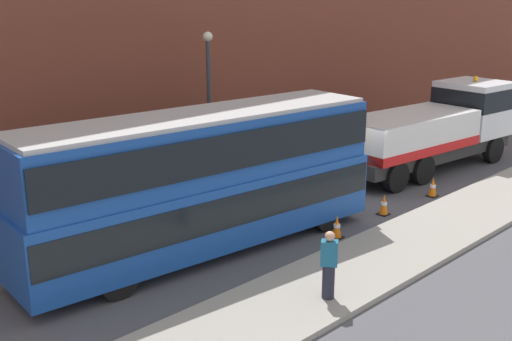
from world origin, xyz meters
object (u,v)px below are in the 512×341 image
(street_lamp, at_px, (209,97))
(traffic_cone_near_bus, at_px, (337,227))
(traffic_cone_midway, at_px, (384,205))
(double_decker_bus, at_px, (203,177))
(recovery_tow_truck, at_px, (435,127))
(pedestrian_onlooker, at_px, (329,266))
(traffic_cone_near_truck, at_px, (433,187))

(street_lamp, bearing_deg, traffic_cone_near_bus, -96.08)
(traffic_cone_midway, bearing_deg, double_decker_bus, 163.15)
(recovery_tow_truck, height_order, street_lamp, street_lamp)
(double_decker_bus, height_order, pedestrian_onlooker, double_decker_bus)
(pedestrian_onlooker, relative_size, street_lamp, 0.29)
(double_decker_bus, height_order, traffic_cone_midway, double_decker_bus)
(traffic_cone_near_bus, xyz_separation_m, traffic_cone_midway, (2.75, 0.18, 0.00))
(double_decker_bus, relative_size, pedestrian_onlooker, 6.54)
(pedestrian_onlooker, bearing_deg, traffic_cone_midway, -12.02)
(traffic_cone_midway, relative_size, traffic_cone_near_truck, 1.00)
(traffic_cone_near_bus, bearing_deg, recovery_tow_truck, 12.70)
(traffic_cone_midway, bearing_deg, street_lamp, 107.44)
(pedestrian_onlooker, bearing_deg, traffic_cone_near_truck, -19.72)
(traffic_cone_near_bus, bearing_deg, double_decker_bus, 149.33)
(recovery_tow_truck, relative_size, traffic_cone_near_truck, 14.21)
(traffic_cone_near_truck, bearing_deg, traffic_cone_midway, 177.24)
(recovery_tow_truck, distance_m, traffic_cone_midway, 6.68)
(double_decker_bus, height_order, street_lamp, street_lamp)
(recovery_tow_truck, xyz_separation_m, street_lamp, (-8.30, 4.65, 1.71))
(recovery_tow_truck, relative_size, street_lamp, 1.76)
(pedestrian_onlooker, distance_m, traffic_cone_midway, 6.77)
(traffic_cone_midway, bearing_deg, traffic_cone_near_bus, -176.23)
(double_decker_bus, distance_m, traffic_cone_near_truck, 9.57)
(recovery_tow_truck, distance_m, traffic_cone_near_bus, 9.35)
(traffic_cone_midway, xyz_separation_m, traffic_cone_near_truck, (2.90, -0.14, 0.00))
(traffic_cone_near_bus, xyz_separation_m, street_lamp, (0.71, 6.68, 3.13))
(double_decker_bus, relative_size, traffic_cone_midway, 15.54)
(traffic_cone_near_bus, height_order, traffic_cone_near_truck, same)
(double_decker_bus, bearing_deg, traffic_cone_near_bus, -25.19)
(recovery_tow_truck, height_order, pedestrian_onlooker, recovery_tow_truck)
(traffic_cone_near_bus, distance_m, traffic_cone_near_truck, 5.66)
(recovery_tow_truck, distance_m, traffic_cone_near_truck, 4.15)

